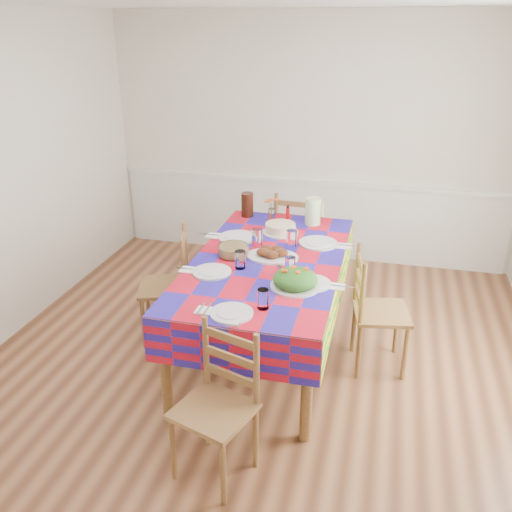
{
  "coord_description": "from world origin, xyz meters",
  "views": [
    {
      "loc": [
        0.88,
        -3.44,
        2.6
      ],
      "look_at": [
        -0.05,
        0.24,
        0.93
      ],
      "focal_mm": 38.0,
      "sensor_mm": 36.0,
      "label": 1
    }
  ],
  "objects_px": {
    "tea_pitcher": "(247,205)",
    "chair_far": "(297,238)",
    "meat_platter": "(272,254)",
    "green_pitcher": "(313,211)",
    "dining_table": "(268,270)",
    "chair_near": "(218,406)",
    "chair_left": "(169,286)",
    "chair_right": "(375,312)"
  },
  "relations": [
    {
      "from": "chair_right",
      "to": "green_pitcher",
      "type": "bearing_deg",
      "value": 25.63
    },
    {
      "from": "dining_table",
      "to": "chair_left",
      "type": "height_order",
      "value": "chair_left"
    },
    {
      "from": "green_pitcher",
      "to": "chair_right",
      "type": "relative_size",
      "value": 0.25
    },
    {
      "from": "tea_pitcher",
      "to": "chair_left",
      "type": "distance_m",
      "value": 1.14
    },
    {
      "from": "dining_table",
      "to": "tea_pitcher",
      "type": "height_order",
      "value": "tea_pitcher"
    },
    {
      "from": "tea_pitcher",
      "to": "chair_near",
      "type": "distance_m",
      "value": 2.41
    },
    {
      "from": "chair_near",
      "to": "chair_far",
      "type": "bearing_deg",
      "value": 108.43
    },
    {
      "from": "meat_platter",
      "to": "green_pitcher",
      "type": "distance_m",
      "value": 0.88
    },
    {
      "from": "green_pitcher",
      "to": "tea_pitcher",
      "type": "relative_size",
      "value": 1.08
    },
    {
      "from": "meat_platter",
      "to": "dining_table",
      "type": "bearing_deg",
      "value": -128.52
    },
    {
      "from": "chair_far",
      "to": "chair_near",
      "type": "bearing_deg",
      "value": 93.97
    },
    {
      "from": "dining_table",
      "to": "chair_near",
      "type": "height_order",
      "value": "chair_near"
    },
    {
      "from": "meat_platter",
      "to": "chair_right",
      "type": "height_order",
      "value": "chair_right"
    },
    {
      "from": "chair_left",
      "to": "dining_table",
      "type": "bearing_deg",
      "value": 70.03
    },
    {
      "from": "meat_platter",
      "to": "green_pitcher",
      "type": "bearing_deg",
      "value": 77.1
    },
    {
      "from": "tea_pitcher",
      "to": "chair_left",
      "type": "xyz_separation_m",
      "value": [
        -0.45,
        -0.93,
        -0.47
      ]
    },
    {
      "from": "dining_table",
      "to": "chair_right",
      "type": "bearing_deg",
      "value": -0.54
    },
    {
      "from": "chair_near",
      "to": "chair_left",
      "type": "distance_m",
      "value": 1.65
    },
    {
      "from": "green_pitcher",
      "to": "chair_near",
      "type": "relative_size",
      "value": 0.26
    },
    {
      "from": "chair_left",
      "to": "chair_right",
      "type": "height_order",
      "value": "chair_left"
    },
    {
      "from": "dining_table",
      "to": "meat_platter",
      "type": "height_order",
      "value": "meat_platter"
    },
    {
      "from": "dining_table",
      "to": "green_pitcher",
      "type": "xyz_separation_m",
      "value": [
        0.22,
        0.88,
        0.22
      ]
    },
    {
      "from": "chair_near",
      "to": "chair_left",
      "type": "bearing_deg",
      "value": 140.59
    },
    {
      "from": "green_pitcher",
      "to": "chair_far",
      "type": "distance_m",
      "value": 0.71
    },
    {
      "from": "tea_pitcher",
      "to": "chair_right",
      "type": "relative_size",
      "value": 0.23
    },
    {
      "from": "chair_near",
      "to": "chair_left",
      "type": "xyz_separation_m",
      "value": [
        -0.89,
        1.39,
        0.01
      ]
    },
    {
      "from": "meat_platter",
      "to": "tea_pitcher",
      "type": "xyz_separation_m",
      "value": [
        -0.45,
        0.91,
        0.08
      ]
    },
    {
      "from": "dining_table",
      "to": "chair_right",
      "type": "relative_size",
      "value": 2.2
    },
    {
      "from": "green_pitcher",
      "to": "tea_pitcher",
      "type": "height_order",
      "value": "green_pitcher"
    },
    {
      "from": "chair_far",
      "to": "chair_right",
      "type": "relative_size",
      "value": 1.02
    },
    {
      "from": "chair_far",
      "to": "chair_left",
      "type": "distance_m",
      "value": 1.61
    },
    {
      "from": "chair_near",
      "to": "chair_left",
      "type": "height_order",
      "value": "chair_left"
    },
    {
      "from": "green_pitcher",
      "to": "chair_far",
      "type": "bearing_deg",
      "value": 114.7
    },
    {
      "from": "chair_near",
      "to": "meat_platter",
      "type": "bearing_deg",
      "value": 107.61
    },
    {
      "from": "dining_table",
      "to": "chair_left",
      "type": "distance_m",
      "value": 0.91
    },
    {
      "from": "chair_left",
      "to": "green_pitcher",
      "type": "bearing_deg",
      "value": 109.53
    },
    {
      "from": "dining_table",
      "to": "chair_far",
      "type": "distance_m",
      "value": 1.39
    },
    {
      "from": "tea_pitcher",
      "to": "chair_far",
      "type": "height_order",
      "value": "tea_pitcher"
    },
    {
      "from": "chair_right",
      "to": "chair_far",
      "type": "bearing_deg",
      "value": 21.94
    },
    {
      "from": "tea_pitcher",
      "to": "chair_near",
      "type": "xyz_separation_m",
      "value": [
        0.44,
        -2.32,
        -0.48
      ]
    },
    {
      "from": "meat_platter",
      "to": "green_pitcher",
      "type": "height_order",
      "value": "green_pitcher"
    },
    {
      "from": "chair_far",
      "to": "chair_right",
      "type": "bearing_deg",
      "value": 125.95
    }
  ]
}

